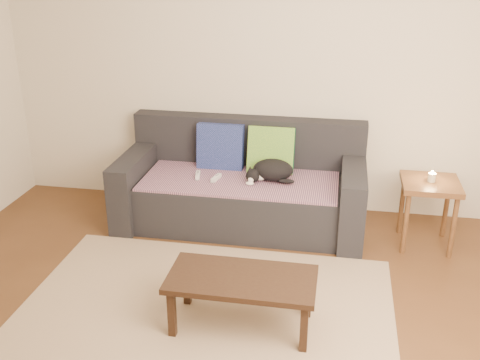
% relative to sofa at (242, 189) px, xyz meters
% --- Properties ---
extents(ground, '(4.50, 4.50, 0.00)m').
position_rel_sofa_xyz_m(ground, '(0.00, -1.57, -0.31)').
color(ground, brown).
rests_on(ground, ground).
extents(back_wall, '(4.50, 0.04, 2.60)m').
position_rel_sofa_xyz_m(back_wall, '(0.00, 0.43, 0.99)').
color(back_wall, beige).
rests_on(back_wall, ground).
extents(sofa, '(2.10, 0.94, 0.87)m').
position_rel_sofa_xyz_m(sofa, '(0.00, 0.00, 0.00)').
color(sofa, '#232328').
rests_on(sofa, ground).
extents(throw_blanket, '(1.66, 0.74, 0.02)m').
position_rel_sofa_xyz_m(throw_blanket, '(0.00, -0.09, 0.12)').
color(throw_blanket, '#3C2749').
rests_on(throw_blanket, sofa).
extents(cushion_navy, '(0.41, 0.15, 0.42)m').
position_rel_sofa_xyz_m(cushion_navy, '(-0.23, 0.17, 0.32)').
color(cushion_navy, navy).
rests_on(cushion_navy, throw_blanket).
extents(cushion_green, '(0.41, 0.21, 0.42)m').
position_rel_sofa_xyz_m(cushion_green, '(0.23, 0.17, 0.32)').
color(cushion_green, '#0E5A38').
rests_on(cushion_green, throw_blanket).
extents(cat, '(0.42, 0.31, 0.18)m').
position_rel_sofa_xyz_m(cat, '(0.26, -0.06, 0.22)').
color(cat, black).
rests_on(cat, throw_blanket).
extents(wii_remote_a, '(0.06, 0.15, 0.03)m').
position_rel_sofa_xyz_m(wii_remote_a, '(-0.37, -0.10, 0.15)').
color(wii_remote_a, white).
rests_on(wii_remote_a, throw_blanket).
extents(wii_remote_b, '(0.07, 0.15, 0.03)m').
position_rel_sofa_xyz_m(wii_remote_b, '(-0.20, -0.13, 0.15)').
color(wii_remote_b, white).
rests_on(wii_remote_b, throw_blanket).
extents(side_table, '(0.45, 0.45, 0.56)m').
position_rel_sofa_xyz_m(side_table, '(1.55, -0.15, 0.15)').
color(side_table, brown).
rests_on(side_table, ground).
extents(candle, '(0.06, 0.06, 0.09)m').
position_rel_sofa_xyz_m(candle, '(1.55, -0.15, 0.29)').
color(candle, beige).
rests_on(candle, side_table).
extents(rug, '(2.50, 1.80, 0.01)m').
position_rel_sofa_xyz_m(rug, '(0.00, -1.42, -0.30)').
color(rug, '#A0856E').
rests_on(rug, ground).
extents(coffee_table, '(0.93, 0.46, 0.37)m').
position_rel_sofa_xyz_m(coffee_table, '(0.27, -1.50, 0.02)').
color(coffee_table, black).
rests_on(coffee_table, rug).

